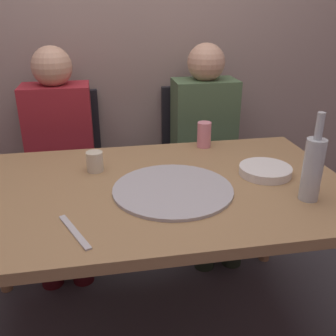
# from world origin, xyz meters

# --- Properties ---
(ground_plane) EXTENTS (8.00, 8.00, 0.00)m
(ground_plane) POSITION_xyz_m (0.00, 0.00, 0.00)
(ground_plane) COLOR #424247
(back_wall) EXTENTS (6.00, 0.10, 2.60)m
(back_wall) POSITION_xyz_m (0.00, 1.06, 1.30)
(back_wall) COLOR gray
(back_wall) RESTS_ON ground_plane
(dining_table) EXTENTS (1.54, 0.90, 0.72)m
(dining_table) POSITION_xyz_m (0.00, 0.00, 0.65)
(dining_table) COLOR #99754C
(dining_table) RESTS_ON ground_plane
(pizza_tray) EXTENTS (0.45, 0.45, 0.01)m
(pizza_tray) POSITION_xyz_m (0.08, -0.06, 0.73)
(pizza_tray) COLOR #ADADB2
(pizza_tray) RESTS_ON dining_table
(wine_bottle) EXTENTS (0.07, 0.07, 0.32)m
(wine_bottle) POSITION_xyz_m (0.54, -0.21, 0.85)
(wine_bottle) COLOR #B2BCC1
(wine_bottle) RESTS_ON dining_table
(tumbler_near) EXTENTS (0.07, 0.07, 0.08)m
(tumbler_near) POSITION_xyz_m (-0.20, 0.18, 0.77)
(tumbler_near) COLOR beige
(tumbler_near) RESTS_ON dining_table
(soda_can) EXTENTS (0.07, 0.07, 0.12)m
(soda_can) POSITION_xyz_m (0.32, 0.38, 0.79)
(soda_can) COLOR pink
(soda_can) RESTS_ON dining_table
(plate_stack) EXTENTS (0.21, 0.21, 0.03)m
(plate_stack) POSITION_xyz_m (0.48, 0.02, 0.74)
(plate_stack) COLOR white
(plate_stack) RESTS_ON dining_table
(table_knife) EXTENTS (0.11, 0.21, 0.01)m
(table_knife) POSITION_xyz_m (-0.27, -0.28, 0.73)
(table_knife) COLOR #B7B7BC
(table_knife) RESTS_ON dining_table
(chair_left) EXTENTS (0.44, 0.44, 0.90)m
(chair_left) POSITION_xyz_m (-0.40, 0.85, 0.51)
(chair_left) COLOR black
(chair_left) RESTS_ON ground_plane
(chair_right) EXTENTS (0.44, 0.44, 0.90)m
(chair_right) POSITION_xyz_m (0.43, 0.85, 0.51)
(chair_right) COLOR black
(chair_right) RESTS_ON ground_plane
(guest_in_sweater) EXTENTS (0.36, 0.56, 1.17)m
(guest_in_sweater) POSITION_xyz_m (-0.40, 0.70, 0.64)
(guest_in_sweater) COLOR maroon
(guest_in_sweater) RESTS_ON ground_plane
(guest_in_beanie) EXTENTS (0.36, 0.56, 1.17)m
(guest_in_beanie) POSITION_xyz_m (0.43, 0.70, 0.64)
(guest_in_beanie) COLOR #4C6B47
(guest_in_beanie) RESTS_ON ground_plane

